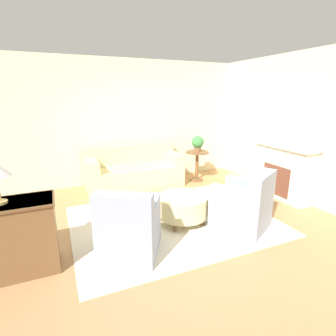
% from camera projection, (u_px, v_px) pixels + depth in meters
% --- Properties ---
extents(ground_plane, '(16.00, 16.00, 0.00)m').
position_uv_depth(ground_plane, '(173.00, 221.00, 4.33)').
color(ground_plane, '#AD7F51').
extents(wall_back, '(8.82, 0.12, 2.80)m').
position_uv_depth(wall_back, '(130.00, 122.00, 6.14)').
color(wall_back, beige).
rests_on(wall_back, ground_plane).
extents(wall_right, '(0.12, 9.30, 2.80)m').
position_uv_depth(wall_right, '(302.00, 128.00, 5.00)').
color(wall_right, beige).
rests_on(wall_right, ground_plane).
extents(rug, '(3.19, 2.49, 0.01)m').
position_uv_depth(rug, '(173.00, 220.00, 4.33)').
color(rug, beige).
rests_on(rug, ground_plane).
extents(couch, '(2.11, 0.85, 0.91)m').
position_uv_depth(couch, '(134.00, 172.00, 5.92)').
color(couch, beige).
rests_on(couch, ground_plane).
extents(armchair_left, '(0.98, 1.00, 0.92)m').
position_uv_depth(armchair_left, '(129.00, 229.00, 3.31)').
color(armchair_left, '#8E99B2').
rests_on(armchair_left, rug).
extents(armchair_right, '(0.98, 1.00, 0.92)m').
position_uv_depth(armchair_right, '(244.00, 206.00, 4.01)').
color(armchair_right, '#8E99B2').
rests_on(armchair_right, rug).
extents(ottoman_table, '(0.82, 0.82, 0.44)m').
position_uv_depth(ottoman_table, '(182.00, 205.00, 4.21)').
color(ottoman_table, beige).
rests_on(ottoman_table, rug).
extents(side_table, '(0.56, 0.56, 0.72)m').
position_uv_depth(side_table, '(197.00, 161.00, 6.27)').
color(side_table, brown).
rests_on(side_table, ground_plane).
extents(fireplace, '(0.44, 1.32, 1.08)m').
position_uv_depth(fireplace, '(283.00, 170.00, 5.22)').
color(fireplace, silver).
rests_on(fireplace, ground_plane).
extents(dresser, '(1.07, 0.51, 0.87)m').
position_uv_depth(dresser, '(7.00, 238.00, 2.94)').
color(dresser, brown).
rests_on(dresser, ground_plane).
extents(vase_mantel_near, '(0.19, 0.19, 0.23)m').
position_uv_depth(vase_mantel_near, '(273.00, 137.00, 5.35)').
color(vase_mantel_near, silver).
rests_on(vase_mantel_near, fireplace).
extents(vase_mantel_far, '(0.18, 0.18, 0.25)m').
position_uv_depth(vase_mantel_far, '(301.00, 142.00, 4.75)').
color(vase_mantel_far, silver).
rests_on(vase_mantel_far, fireplace).
extents(potted_plant_on_side_table, '(0.29, 0.29, 0.37)m').
position_uv_depth(potted_plant_on_side_table, '(198.00, 143.00, 6.16)').
color(potted_plant_on_side_table, brown).
rests_on(potted_plant_on_side_table, side_table).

